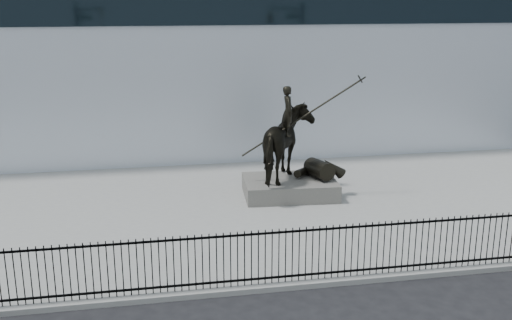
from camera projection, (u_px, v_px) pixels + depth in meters
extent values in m
plane|color=black|center=(291.00, 311.00, 14.53)|extent=(120.00, 120.00, 0.00)
cube|color=gray|center=(243.00, 210.00, 21.14)|extent=(30.00, 12.00, 0.15)
cube|color=silver|center=(203.00, 51.00, 32.29)|extent=(44.00, 14.00, 9.00)
cube|color=black|center=(279.00, 277.00, 15.63)|extent=(22.00, 0.05, 0.05)
cube|color=black|center=(280.00, 232.00, 15.30)|extent=(22.00, 0.05, 0.05)
cube|color=black|center=(280.00, 256.00, 15.47)|extent=(22.00, 0.03, 1.50)
cube|color=#595652|center=(290.00, 187.00, 22.41)|extent=(3.54, 2.56, 0.64)
imported|color=black|center=(290.00, 144.00, 21.97)|extent=(2.48, 2.84, 2.70)
imported|color=black|center=(288.00, 111.00, 21.63)|extent=(0.48, 0.70, 1.83)
cylinder|color=black|center=(301.00, 118.00, 21.76)|extent=(4.34, 0.37, 2.75)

